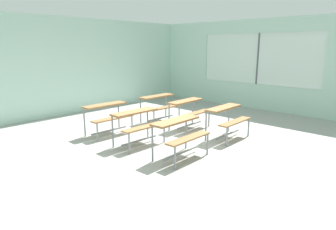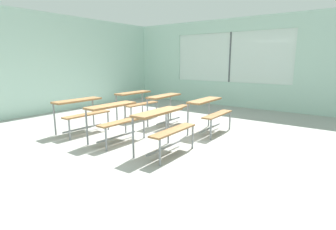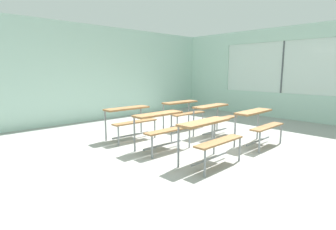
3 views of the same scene
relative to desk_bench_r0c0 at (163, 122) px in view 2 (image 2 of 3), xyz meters
The scene contains 9 objects.
ground 0.91m from the desk_bench_r0c0, 63.46° to the left, with size 10.00×9.00×0.05m, color #9E9E99.
wall_back 5.22m from the desk_bench_r0c0, 86.52° to the left, with size 10.00×0.12×3.00m, color silver.
wall_right 5.41m from the desk_bench_r0c0, ahead, with size 0.12×9.00×3.00m.
desk_bench_r0c0 is the anchor object (origin of this frame).
desk_bench_r0c1 1.68m from the desk_bench_r0c0, ahead, with size 1.11×0.61×0.74m.
desk_bench_r1c0 1.18m from the desk_bench_r0c0, 91.42° to the left, with size 1.11×0.61×0.74m.
desk_bench_r1c1 2.10m from the desk_bench_r0c0, 34.43° to the left, with size 1.12×0.62×0.74m.
desk_bench_r2c0 2.30m from the desk_bench_r0c0, 90.55° to the left, with size 1.11×0.61×0.74m.
desk_bench_r2c1 2.86m from the desk_bench_r0c0, 52.54° to the left, with size 1.12×0.62×0.74m.
Camera 2 is at (-3.80, -3.30, 1.60)m, focal length 28.00 mm.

